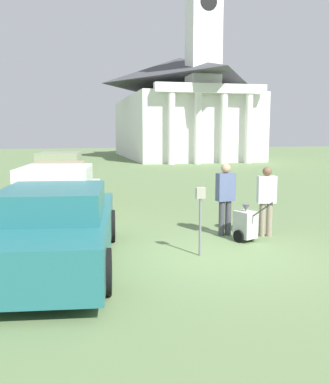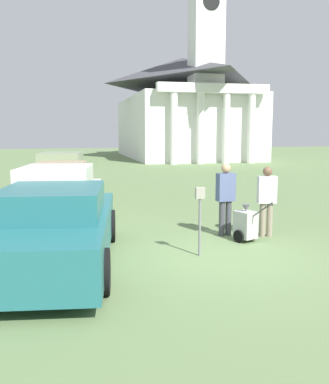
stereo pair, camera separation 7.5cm
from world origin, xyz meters
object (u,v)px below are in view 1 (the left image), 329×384
at_px(parked_car_teal, 56,228).
at_px(person_supervisor, 266,197).
at_px(person_worker, 225,195).
at_px(equipment_cart, 245,224).
at_px(parked_car_sage, 60,174).
at_px(parked_car_white, 58,202).
at_px(parked_car_tan, 59,186).
at_px(parking_meter, 200,208).
at_px(church, 180,106).

xyz_separation_m(parked_car_teal, person_supervisor, (4.75, 1.16, 0.24)).
relative_size(person_worker, equipment_cart, 1.71).
bearing_deg(parked_car_sage, equipment_cart, -58.21).
xyz_separation_m(parked_car_white, equipment_cart, (4.09, -1.97, -0.35)).
distance_m(parked_car_tan, parking_meter, 6.92).
xyz_separation_m(person_worker, person_supervisor, (0.90, -0.30, -0.04)).
bearing_deg(parked_car_teal, parked_car_tan, 97.50).
bearing_deg(person_worker, church, -109.44).
distance_m(parked_car_sage, person_supervisor, 9.94).
bearing_deg(person_worker, parked_car_tan, -57.79).
height_order(parked_car_sage, person_worker, person_worker).
distance_m(person_supervisor, equipment_cart, 0.92).
relative_size(parked_car_white, parked_car_tan, 1.00).
distance_m(parking_meter, equipment_cart, 1.68).
relative_size(parking_meter, person_worker, 0.80).
distance_m(parked_car_teal, parked_car_tan, 6.32).
relative_size(parked_car_white, parked_car_sage, 1.05).
height_order(parked_car_teal, parking_meter, parked_car_teal).
bearing_deg(person_worker, parking_meter, 47.52).
height_order(parked_car_teal, parked_car_sage, parked_car_sage).
xyz_separation_m(parking_meter, person_worker, (1.09, 1.49, 0.02)).
bearing_deg(parking_meter, parked_car_sage, 105.52).
distance_m(parked_car_white, person_worker, 4.08).
bearing_deg(parked_car_sage, parked_car_white, -82.50).
height_order(parked_car_tan, parking_meter, parked_car_tan).
distance_m(parked_car_white, church, 32.45).
relative_size(parked_car_tan, parked_car_sage, 1.05).
bearing_deg(parked_car_tan, equipment_cart, -45.87).
bearing_deg(person_worker, parked_car_sage, -71.60).
xyz_separation_m(parked_car_tan, person_worker, (3.85, -4.86, 0.28)).
relative_size(person_worker, church, 0.09).
distance_m(parked_car_teal, parked_car_sage, 9.89).
xyz_separation_m(parked_car_sage, person_worker, (3.85, -8.43, 0.22)).
bearing_deg(person_supervisor, person_worker, -7.46).
xyz_separation_m(parked_car_teal, parked_car_white, (-0.00, 2.79, 0.05)).
distance_m(parked_car_teal, person_worker, 4.12).
bearing_deg(parked_car_sage, person_worker, -57.96).
xyz_separation_m(parked_car_teal, parked_car_sage, (0.00, 9.89, 0.06)).
xyz_separation_m(person_supervisor, equipment_cart, (-0.66, -0.34, -0.54)).
bearing_deg(parked_car_teal, person_supervisor, 21.24).
height_order(person_supervisor, equipment_cart, person_supervisor).
distance_m(parked_car_sage, person_worker, 9.27).
distance_m(parked_car_white, parked_car_tan, 3.53).
bearing_deg(parked_car_tan, person_worker, -44.15).
xyz_separation_m(parked_car_white, parking_meter, (2.75, -2.82, 0.21)).
relative_size(parking_meter, person_supervisor, 0.83).
bearing_deg(equipment_cart, parked_car_white, 132.25).
bearing_deg(church, parked_car_sage, -116.10).
xyz_separation_m(parking_meter, church, (8.53, 32.94, 4.06)).
bearing_deg(equipment_cart, person_worker, 88.78).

